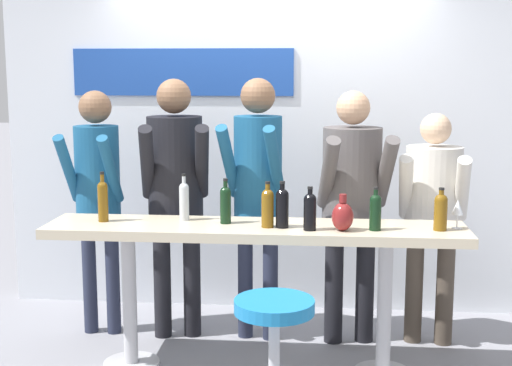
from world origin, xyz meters
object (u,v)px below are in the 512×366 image
object	(u,v)px
wine_bottle_1	(268,206)
decorative_vase	(343,216)
tasting_table	(255,249)
wine_bottle_2	(441,210)
person_center_left	(257,178)
wine_bottle_3	(375,210)
wine_bottle_7	(282,206)
wine_glass_0	(458,208)
person_far_left	(97,183)
wine_bottle_6	(184,199)
wine_bottle_0	(103,199)
person_left	(175,180)
person_center_right	(433,204)
wine_bottle_5	(310,210)
person_center	(352,190)
bar_stool	(274,342)
wine_bottle_4	(226,203)

from	to	relation	value
wine_bottle_1	decorative_vase	bearing A→B (deg)	-6.77
tasting_table	wine_bottle_2	distance (m)	1.14
person_center_left	wine_bottle_3	xyz separation A→B (m)	(0.76, -0.62, -0.09)
wine_bottle_7	wine_glass_0	bearing A→B (deg)	3.56
tasting_table	wine_glass_0	xyz separation A→B (m)	(1.22, 0.02, 0.28)
person_far_left	wine_bottle_2	size ratio (longest dim) A/B	6.78
wine_bottle_6	wine_glass_0	world-z (taller)	wine_bottle_6
wine_bottle_1	wine_bottle_3	world-z (taller)	wine_bottle_1
wine_bottle_7	wine_glass_0	size ratio (longest dim) A/B	1.60
wine_bottle_0	wine_bottle_2	bearing A→B (deg)	-1.67
person_center_left	wine_bottle_3	bearing A→B (deg)	-30.21
person_far_left	person_center_left	size ratio (longest dim) A/B	0.95
person_left	person_center_right	world-z (taller)	person_left
wine_bottle_7	decorative_vase	distance (m)	0.37
person_far_left	wine_bottle_5	distance (m)	1.64
person_center	wine_bottle_1	size ratio (longest dim) A/B	6.22
wine_bottle_2	wine_bottle_6	world-z (taller)	wine_bottle_6
wine_bottle_0	wine_bottle_3	distance (m)	1.68
wine_bottle_0	decorative_vase	size ratio (longest dim) A/B	1.43
wine_bottle_2	wine_bottle_7	size ratio (longest dim) A/B	0.90
wine_bottle_5	wine_glass_0	distance (m)	0.89
person_left	wine_bottle_6	bearing A→B (deg)	-82.33
bar_stool	wine_bottle_4	world-z (taller)	wine_bottle_4
wine_bottle_5	decorative_vase	world-z (taller)	wine_bottle_5
person_center	decorative_vase	bearing A→B (deg)	-106.60
person_far_left	wine_glass_0	xyz separation A→B (m)	(2.38, -0.53, -0.03)
person_center	wine_bottle_4	world-z (taller)	person_center
bar_stool	wine_bottle_3	distance (m)	1.03
wine_bottle_0	wine_bottle_1	bearing A→B (deg)	-3.89
person_left	wine_bottle_1	world-z (taller)	person_left
wine_bottle_0	wine_bottle_3	xyz separation A→B (m)	(1.68, -0.09, -0.02)
person_left	wine_bottle_0	size ratio (longest dim) A/B	5.78
wine_glass_0	bar_stool	bearing A→B (deg)	-145.55
wine_glass_0	person_center_left	bearing A→B (deg)	156.95
person_center	wine_bottle_1	world-z (taller)	person_center
wine_bottle_5	decorative_vase	distance (m)	0.20
person_center	wine_bottle_0	size ratio (longest dim) A/B	5.53
wine_bottle_3	wine_glass_0	bearing A→B (deg)	10.10
wine_bottle_3	decorative_vase	world-z (taller)	wine_bottle_3
bar_stool	person_center_right	world-z (taller)	person_center_right
person_center	wine_bottle_3	xyz separation A→B (m)	(0.11, -0.61, -0.01)
wine_bottle_0	wine_bottle_5	world-z (taller)	wine_bottle_0
person_center	wine_bottle_6	distance (m)	1.15
tasting_table	bar_stool	bearing A→B (deg)	-76.58
wine_bottle_6	wine_bottle_7	world-z (taller)	wine_bottle_6
wine_bottle_0	wine_glass_0	distance (m)	2.17
wine_bottle_2	wine_bottle_1	bearing A→B (deg)	-179.41
person_center	person_center_right	bearing A→B (deg)	-6.25
tasting_table	wine_bottle_1	distance (m)	0.30
bar_stool	decorative_vase	distance (m)	0.90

